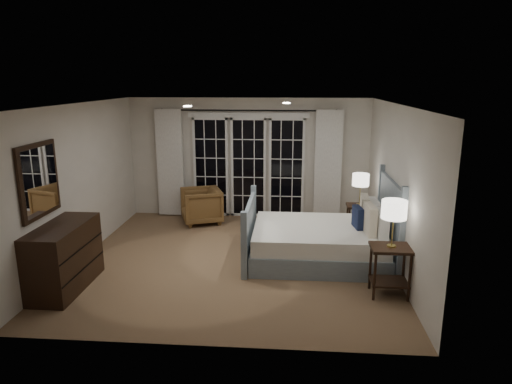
# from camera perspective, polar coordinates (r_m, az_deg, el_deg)

# --- Properties ---
(floor) EXTENTS (5.00, 5.00, 0.00)m
(floor) POSITION_cam_1_polar(r_m,az_deg,el_deg) (7.54, -2.70, -8.41)
(floor) COLOR olive
(floor) RESTS_ON ground
(ceiling) EXTENTS (5.00, 5.00, 0.00)m
(ceiling) POSITION_cam_1_polar(r_m,az_deg,el_deg) (6.99, -2.94, 10.91)
(ceiling) COLOR white
(ceiling) RESTS_ON wall_back
(wall_left) EXTENTS (0.02, 5.00, 2.50)m
(wall_left) POSITION_cam_1_polar(r_m,az_deg,el_deg) (7.88, -21.17, 1.14)
(wall_left) COLOR silver
(wall_left) RESTS_ON floor
(wall_right) EXTENTS (0.02, 5.00, 2.50)m
(wall_right) POSITION_cam_1_polar(r_m,az_deg,el_deg) (7.29, 17.09, 0.49)
(wall_right) COLOR silver
(wall_right) RESTS_ON floor
(wall_back) EXTENTS (5.00, 0.02, 2.50)m
(wall_back) POSITION_cam_1_polar(r_m,az_deg,el_deg) (9.60, -0.93, 4.24)
(wall_back) COLOR silver
(wall_back) RESTS_ON floor
(wall_front) EXTENTS (5.00, 0.02, 2.50)m
(wall_front) POSITION_cam_1_polar(r_m,az_deg,el_deg) (4.79, -6.59, -5.88)
(wall_front) COLOR silver
(wall_front) RESTS_ON floor
(french_doors) EXTENTS (2.50, 0.04, 2.20)m
(french_doors) POSITION_cam_1_polar(r_m,az_deg,el_deg) (9.59, -0.95, 3.25)
(french_doors) COLOR black
(french_doors) RESTS_ON wall_back
(curtain_rod) EXTENTS (3.50, 0.03, 0.03)m
(curtain_rod) POSITION_cam_1_polar(r_m,az_deg,el_deg) (9.38, -1.02, 10.17)
(curtain_rod) COLOR black
(curtain_rod) RESTS_ON wall_back
(curtain_left) EXTENTS (0.55, 0.10, 2.25)m
(curtain_left) POSITION_cam_1_polar(r_m,az_deg,el_deg) (9.79, -10.67, 3.60)
(curtain_left) COLOR white
(curtain_left) RESTS_ON curtain_rod
(curtain_right) EXTENTS (0.55, 0.10, 2.25)m
(curtain_right) POSITION_cam_1_polar(r_m,az_deg,el_deg) (9.49, 8.99, 3.34)
(curtain_right) COLOR white
(curtain_right) RESTS_ON curtain_rod
(downlight_a) EXTENTS (0.12, 0.12, 0.01)m
(downlight_a) POSITION_cam_1_polar(r_m,az_deg,el_deg) (7.53, 3.82, 11.04)
(downlight_a) COLOR white
(downlight_a) RESTS_ON ceiling
(downlight_b) EXTENTS (0.12, 0.12, 0.01)m
(downlight_b) POSITION_cam_1_polar(r_m,az_deg,el_deg) (6.70, -8.56, 10.56)
(downlight_b) COLOR white
(downlight_b) RESTS_ON ceiling
(bed) EXTENTS (2.29, 1.65, 1.34)m
(bed) POSITION_cam_1_polar(r_m,az_deg,el_deg) (7.48, 8.24, -6.00)
(bed) COLOR gray
(bed) RESTS_ON floor
(nightstand_left) EXTENTS (0.54, 0.43, 0.70)m
(nightstand_left) POSITION_cam_1_polar(r_m,az_deg,el_deg) (6.46, 16.42, -8.52)
(nightstand_left) COLOR black
(nightstand_left) RESTS_ON floor
(nightstand_right) EXTENTS (0.46, 0.36, 0.59)m
(nightstand_right) POSITION_cam_1_polar(r_m,az_deg,el_deg) (8.74, 12.72, -2.88)
(nightstand_right) COLOR black
(nightstand_right) RESTS_ON floor
(lamp_left) EXTENTS (0.33, 0.33, 0.64)m
(lamp_left) POSITION_cam_1_polar(r_m,az_deg,el_deg) (6.22, 16.89, -2.16)
(lamp_left) COLOR tan
(lamp_left) RESTS_ON nightstand_left
(lamp_right) EXTENTS (0.31, 0.31, 0.59)m
(lamp_right) POSITION_cam_1_polar(r_m,az_deg,el_deg) (8.57, 12.96, 1.45)
(lamp_right) COLOR tan
(lamp_right) RESTS_ON nightstand_right
(armchair) EXTENTS (1.00, 0.98, 0.71)m
(armchair) POSITION_cam_1_polar(r_m,az_deg,el_deg) (9.37, -6.85, -1.71)
(armchair) COLOR brown
(armchair) RESTS_ON floor
(dresser) EXTENTS (0.55, 1.30, 0.92)m
(dresser) POSITION_cam_1_polar(r_m,az_deg,el_deg) (6.94, -22.84, -7.50)
(dresser) COLOR black
(dresser) RESTS_ON floor
(mirror) EXTENTS (0.05, 0.85, 1.00)m
(mirror) POSITION_cam_1_polar(r_m,az_deg,el_deg) (6.75, -25.49, 1.32)
(mirror) COLOR black
(mirror) RESTS_ON wall_left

